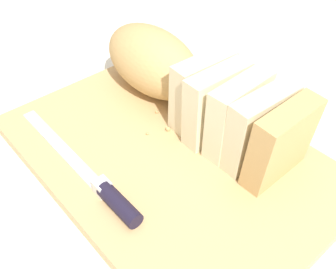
# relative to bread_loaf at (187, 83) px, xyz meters

# --- Properties ---
(ground_plane) EXTENTS (3.00, 3.00, 0.00)m
(ground_plane) POSITION_rel_bread_loaf_xyz_m (0.05, -0.08, -0.07)
(ground_plane) COLOR silver
(cutting_board) EXTENTS (0.47, 0.33, 0.02)m
(cutting_board) POSITION_rel_bread_loaf_xyz_m (0.05, -0.08, -0.06)
(cutting_board) COLOR tan
(cutting_board) RESTS_ON ground_plane
(bread_loaf) EXTENTS (0.37, 0.11, 0.11)m
(bread_loaf) POSITION_rel_bread_loaf_xyz_m (0.00, 0.00, 0.00)
(bread_loaf) COLOR tan
(bread_loaf) RESTS_ON cutting_board
(bread_knife) EXTENTS (0.28, 0.03, 0.02)m
(bread_knife) POSITION_rel_bread_loaf_xyz_m (0.05, -0.19, -0.04)
(bread_knife) COLOR silver
(bread_knife) RESTS_ON cutting_board
(crumb_near_knife) EXTENTS (0.00, 0.00, 0.00)m
(crumb_near_knife) POSITION_rel_bread_loaf_xyz_m (0.06, -0.03, -0.05)
(crumb_near_knife) COLOR tan
(crumb_near_knife) RESTS_ON cutting_board
(crumb_near_loaf) EXTENTS (0.01, 0.01, 0.01)m
(crumb_near_loaf) POSITION_rel_bread_loaf_xyz_m (0.02, -0.05, -0.05)
(crumb_near_loaf) COLOR tan
(crumb_near_loaf) RESTS_ON cutting_board
(crumb_stray_left) EXTENTS (0.00, 0.00, 0.00)m
(crumb_stray_left) POSITION_rel_bread_loaf_xyz_m (-0.03, -0.04, -0.05)
(crumb_stray_left) COLOR tan
(crumb_stray_left) RESTS_ON cutting_board
(crumb_stray_right) EXTENTS (0.00, 0.00, 0.00)m
(crumb_stray_right) POSITION_rel_bread_loaf_xyz_m (0.00, -0.08, -0.05)
(crumb_stray_right) COLOR tan
(crumb_stray_right) RESTS_ON cutting_board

